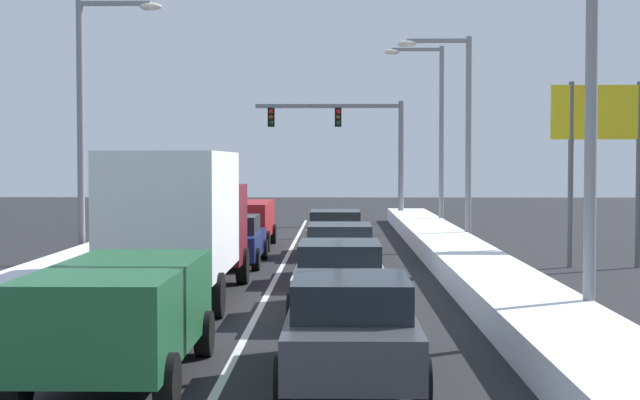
{
  "coord_description": "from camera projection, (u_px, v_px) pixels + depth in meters",
  "views": [
    {
      "loc": [
        1.65,
        -6.83,
        3.16
      ],
      "look_at": [
        0.93,
        33.78,
        1.51
      ],
      "focal_mm": 54.09,
      "sensor_mm": 36.0,
      "label": 1
    }
  ],
  "objects": [
    {
      "name": "street_lamp_right_far",
      "position": [
        434.0,
        121.0,
        42.44
      ],
      "size": [
        2.66,
        0.36,
        8.22
      ],
      "color": "gray",
      "rests_on": "ground"
    },
    {
      "name": "street_lamp_right_mid",
      "position": [
        458.0,
        121.0,
        34.04
      ],
      "size": [
        2.66,
        0.36,
        7.55
      ],
      "color": "gray",
      "rests_on": "ground"
    },
    {
      "name": "suv_green_center_lane_nearest",
      "position": [
        122.0,
        310.0,
        13.84
      ],
      "size": [
        2.16,
        4.9,
        1.67
      ],
      "color": "#1E5633",
      "rests_on": "ground"
    },
    {
      "name": "suv_red_center_lane_fourth",
      "position": [
        243.0,
        220.0,
        35.14
      ],
      "size": [
        2.16,
        4.9,
        1.67
      ],
      "color": "maroon",
      "rests_on": "ground"
    },
    {
      "name": "box_truck_center_lane_second",
      "position": [
        180.0,
        217.0,
        21.72
      ],
      "size": [
        2.53,
        7.2,
        3.36
      ],
      "color": "maroon",
      "rests_on": "ground"
    },
    {
      "name": "street_lamp_right_near",
      "position": [
        572.0,
        55.0,
        17.19
      ],
      "size": [
        2.66,
        0.36,
        8.5
      ],
      "color": "gray",
      "rests_on": "ground"
    },
    {
      "name": "snow_bank_right_shoulder",
      "position": [
        463.0,
        259.0,
        27.91
      ],
      "size": [
        1.94,
        46.33,
        0.65
      ],
      "primitive_type": "cube",
      "color": "white",
      "rests_on": "ground"
    },
    {
      "name": "roadside_sign_right",
      "position": [
        605.0,
        132.0,
        28.4
      ],
      "size": [
        3.2,
        0.16,
        5.5
      ],
      "color": "#59595B",
      "rests_on": "ground"
    },
    {
      "name": "sedan_charcoal_right_lane_nearest",
      "position": [
        351.0,
        328.0,
        13.82
      ],
      "size": [
        2.0,
        4.5,
        1.51
      ],
      "color": "#38383D",
      "rests_on": "ground"
    },
    {
      "name": "sedan_white_right_lane_third",
      "position": [
        340.0,
        252.0,
        25.31
      ],
      "size": [
        2.0,
        4.5,
        1.51
      ],
      "color": "silver",
      "rests_on": "ground"
    },
    {
      "name": "sedan_silver_right_lane_second",
      "position": [
        340.0,
        278.0,
        19.74
      ],
      "size": [
        2.0,
        4.5,
        1.51
      ],
      "color": "#B7BABF",
      "rests_on": "ground"
    },
    {
      "name": "snow_bank_left_shoulder",
      "position": [
        99.0,
        258.0,
        28.1
      ],
      "size": [
        1.28,
        46.33,
        0.68
      ],
      "primitive_type": "cube",
      "color": "white",
      "rests_on": "ground"
    },
    {
      "name": "street_lamp_left_mid",
      "position": [
        92.0,
        105.0,
        29.75
      ],
      "size": [
        2.66,
        0.36,
        8.16
      ],
      "color": "gray",
      "rests_on": "ground"
    },
    {
      "name": "traffic_light_gantry",
      "position": [
        355.0,
        135.0,
        48.82
      ],
      "size": [
        7.54,
        0.47,
        6.2
      ],
      "color": "slate",
      "rests_on": "ground"
    },
    {
      "name": "ground_plane",
      "position": [
        270.0,
        289.0,
        23.81
      ],
      "size": [
        120.0,
        120.0,
        0.0
      ],
      "primitive_type": "plane",
      "color": "black"
    },
    {
      "name": "sedan_navy_center_lane_third",
      "position": [
        231.0,
        240.0,
        29.24
      ],
      "size": [
        2.0,
        4.5,
        1.51
      ],
      "color": "navy",
      "rests_on": "ground"
    },
    {
      "name": "lane_stripe_between_right_lane_and_center_lane",
      "position": [
        280.0,
        269.0,
        28.02
      ],
      "size": [
        0.14,
        46.33,
        0.01
      ],
      "primitive_type": "cube",
      "color": "silver",
      "rests_on": "ground"
    },
    {
      "name": "sedan_tan_right_lane_fourth",
      "position": [
        335.0,
        233.0,
        32.21
      ],
      "size": [
        2.0,
        4.5,
        1.51
      ],
      "color": "#937F60",
      "rests_on": "ground"
    }
  ]
}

